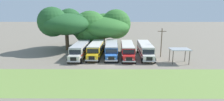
# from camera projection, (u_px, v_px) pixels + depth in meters

# --- Properties ---
(ground_plane) EXTENTS (220.00, 220.00, 0.00)m
(ground_plane) POSITION_uv_depth(u_px,v_px,m) (112.00, 64.00, 33.55)
(ground_plane) COLOR slate
(foreground_grass_strip) EXTENTS (80.00, 10.25, 0.01)m
(foreground_grass_strip) POSITION_uv_depth(u_px,v_px,m) (112.00, 81.00, 25.57)
(foreground_grass_strip) COLOR olive
(foreground_grass_strip) RESTS_ON ground_plane
(parked_bus_slot_0) EXTENTS (3.14, 10.90, 2.82)m
(parked_bus_slot_0) POSITION_uv_depth(u_px,v_px,m) (80.00, 49.00, 38.23)
(parked_bus_slot_0) COLOR silver
(parked_bus_slot_0) RESTS_ON ground_plane
(parked_bus_slot_1) EXTENTS (3.22, 10.92, 2.82)m
(parked_bus_slot_1) POSITION_uv_depth(u_px,v_px,m) (96.00, 49.00, 38.92)
(parked_bus_slot_1) COLOR yellow
(parked_bus_slot_1) RESTS_ON ground_plane
(parked_bus_slot_2) EXTENTS (2.73, 10.85, 2.82)m
(parked_bus_slot_2) POSITION_uv_depth(u_px,v_px,m) (112.00, 49.00, 38.75)
(parked_bus_slot_2) COLOR #23519E
(parked_bus_slot_2) RESTS_ON ground_plane
(parked_bus_slot_3) EXTENTS (2.91, 10.87, 2.82)m
(parked_bus_slot_3) POSITION_uv_depth(u_px,v_px,m) (127.00, 49.00, 38.28)
(parked_bus_slot_3) COLOR red
(parked_bus_slot_3) RESTS_ON ground_plane
(parked_bus_slot_4) EXTENTS (3.01, 10.88, 2.82)m
(parked_bus_slot_4) POSITION_uv_depth(u_px,v_px,m) (145.00, 49.00, 38.37)
(parked_bus_slot_4) COLOR silver
(parked_bus_slot_4) RESTS_ON ground_plane
(broad_shade_tree) EXTENTS (14.95, 14.14, 9.86)m
(broad_shade_tree) POSITION_uv_depth(u_px,v_px,m) (102.00, 27.00, 47.92)
(broad_shade_tree) COLOR brown
(broad_shade_tree) RESTS_ON ground_plane
(secondary_tree) EXTENTS (12.37, 12.70, 10.43)m
(secondary_tree) POSITION_uv_depth(u_px,v_px,m) (66.00, 23.00, 44.11)
(secondary_tree) COLOR brown
(secondary_tree) RESTS_ON ground_plane
(utility_pole) EXTENTS (1.80, 0.20, 6.02)m
(utility_pole) POSITION_uv_depth(u_px,v_px,m) (161.00, 42.00, 37.76)
(utility_pole) COLOR brown
(utility_pole) RESTS_ON ground_plane
(waiting_shelter) EXTENTS (3.60, 2.60, 2.72)m
(waiting_shelter) POSITION_uv_depth(u_px,v_px,m) (180.00, 50.00, 33.58)
(waiting_shelter) COLOR brown
(waiting_shelter) RESTS_ON ground_plane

